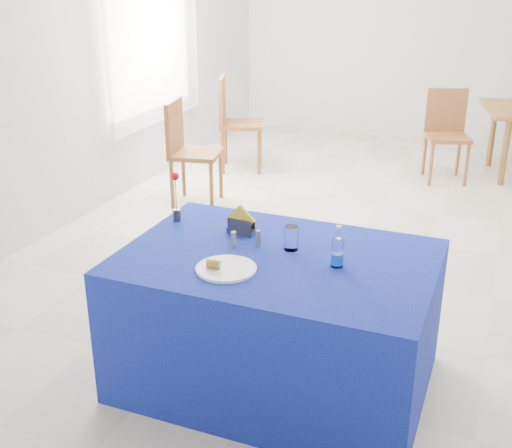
{
  "coord_description": "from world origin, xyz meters",
  "views": [
    {
      "loc": [
        1.06,
        -5.05,
        2.15
      ],
      "look_at": [
        -0.08,
        -2.23,
        0.92
      ],
      "focal_mm": 45.0,
      "sensor_mm": 36.0,
      "label": 1
    }
  ],
  "objects_px": {
    "blue_table": "(277,320)",
    "water_bottle": "(337,253)",
    "plate": "(226,269)",
    "chair_win_b": "(233,117)",
    "chair_win_a": "(186,145)",
    "chair_bg_left": "(447,128)"
  },
  "relations": [
    {
      "from": "water_bottle",
      "to": "chair_win_a",
      "type": "bearing_deg",
      "value": 131.37
    },
    {
      "from": "water_bottle",
      "to": "chair_win_b",
      "type": "relative_size",
      "value": 0.21
    },
    {
      "from": "chair_win_a",
      "to": "water_bottle",
      "type": "bearing_deg",
      "value": -150.21
    },
    {
      "from": "plate",
      "to": "chair_win_a",
      "type": "relative_size",
      "value": 0.3
    },
    {
      "from": "chair_bg_left",
      "to": "plate",
      "type": "bearing_deg",
      "value": -116.51
    },
    {
      "from": "plate",
      "to": "chair_win_b",
      "type": "distance_m",
      "value": 4.18
    },
    {
      "from": "blue_table",
      "to": "chair_win_a",
      "type": "height_order",
      "value": "chair_win_a"
    },
    {
      "from": "blue_table",
      "to": "chair_win_b",
      "type": "distance_m",
      "value": 4.03
    },
    {
      "from": "chair_bg_left",
      "to": "chair_win_b",
      "type": "height_order",
      "value": "chair_win_b"
    },
    {
      "from": "plate",
      "to": "chair_win_a",
      "type": "bearing_deg",
      "value": 121.46
    },
    {
      "from": "plate",
      "to": "water_bottle",
      "type": "height_order",
      "value": "water_bottle"
    },
    {
      "from": "water_bottle",
      "to": "chair_win_b",
      "type": "distance_m",
      "value": 4.19
    },
    {
      "from": "blue_table",
      "to": "water_bottle",
      "type": "bearing_deg",
      "value": -0.45
    },
    {
      "from": "plate",
      "to": "chair_win_b",
      "type": "relative_size",
      "value": 0.29
    },
    {
      "from": "plate",
      "to": "chair_win_a",
      "type": "distance_m",
      "value": 3.1
    },
    {
      "from": "chair_win_b",
      "to": "chair_bg_left",
      "type": "bearing_deg",
      "value": -96.75
    },
    {
      "from": "blue_table",
      "to": "chair_bg_left",
      "type": "height_order",
      "value": "chair_bg_left"
    },
    {
      "from": "water_bottle",
      "to": "chair_win_b",
      "type": "xyz_separation_m",
      "value": [
        -2.16,
        3.59,
        -0.23
      ]
    },
    {
      "from": "water_bottle",
      "to": "chair_win_a",
      "type": "distance_m",
      "value": 3.2
    },
    {
      "from": "water_bottle",
      "to": "chair_bg_left",
      "type": "relative_size",
      "value": 0.23
    },
    {
      "from": "blue_table",
      "to": "plate",
      "type": "bearing_deg",
      "value": -124.85
    },
    {
      "from": "plate",
      "to": "blue_table",
      "type": "bearing_deg",
      "value": 55.15
    }
  ]
}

